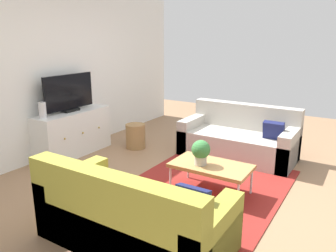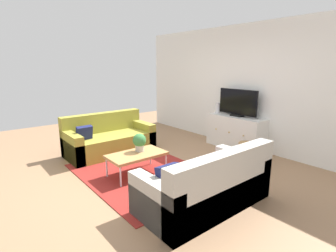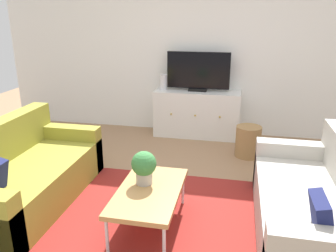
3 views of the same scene
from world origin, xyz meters
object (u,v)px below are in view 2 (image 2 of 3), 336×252
object	(u,v)px
couch_left_side	(108,140)
wicker_basket	(247,154)
tv_console	(235,132)
flat_screen_tv	(238,103)
coffee_table	(137,155)
glass_vase	(218,108)
potted_plant	(140,142)
couch_right_side	(208,188)

from	to	relation	value
couch_left_side	wicker_basket	size ratio (longest dim) A/B	4.20
tv_console	wicker_basket	world-z (taller)	tv_console
flat_screen_tv	couch_left_side	bearing A→B (deg)	-122.20
coffee_table	tv_console	xyz separation A→B (m)	(0.11, 2.54, 0.01)
coffee_table	tv_console	world-z (taller)	tv_console
tv_console	glass_vase	distance (m)	0.73
coffee_table	wicker_basket	xyz separation A→B (m)	(0.90, 1.85, -0.14)
potted_plant	coffee_table	bearing A→B (deg)	-56.02
glass_vase	wicker_basket	bearing A→B (deg)	-27.15
wicker_basket	couch_left_side	bearing A→B (deg)	-143.66
couch_right_side	tv_console	xyz separation A→B (m)	(-1.37, 2.37, 0.09)
tv_console	glass_vase	xyz separation A→B (m)	(-0.54, 0.00, 0.48)
glass_vase	tv_console	bearing A→B (deg)	-0.00
couch_left_side	wicker_basket	distance (m)	2.85
couch_right_side	coffee_table	xyz separation A→B (m)	(-1.47, -0.16, 0.08)
couch_left_side	coffee_table	distance (m)	1.41
glass_vase	coffee_table	bearing A→B (deg)	-80.27
coffee_table	wicker_basket	bearing A→B (deg)	64.15
tv_console	wicker_basket	xyz separation A→B (m)	(0.79, -0.68, -0.15)
couch_left_side	glass_vase	distance (m)	2.63
coffee_table	flat_screen_tv	size ratio (longest dim) A/B	1.01
flat_screen_tv	couch_right_side	bearing A→B (deg)	-60.29
tv_console	flat_screen_tv	size ratio (longest dim) A/B	1.38
potted_plant	wicker_basket	distance (m)	2.03
couch_right_side	wicker_basket	xyz separation A→B (m)	(-0.58, 1.69, -0.06)
coffee_table	glass_vase	xyz separation A→B (m)	(-0.43, 2.54, 0.49)
couch_left_side	glass_vase	bearing A→B (deg)	67.87
flat_screen_tv	glass_vase	bearing A→B (deg)	-177.89
flat_screen_tv	wicker_basket	bearing A→B (deg)	-41.68
potted_plant	tv_console	xyz separation A→B (m)	(0.18, 2.43, -0.19)
flat_screen_tv	wicker_basket	world-z (taller)	flat_screen_tv
couch_left_side	coffee_table	world-z (taller)	couch_left_side
couch_right_side	glass_vase	world-z (taller)	glass_vase
couch_left_side	tv_console	bearing A→B (deg)	57.58
tv_console	glass_vase	size ratio (longest dim) A/B	5.49
wicker_basket	glass_vase	bearing A→B (deg)	152.85
couch_left_side	coffee_table	bearing A→B (deg)	-6.61
tv_console	glass_vase	bearing A→B (deg)	180.00
tv_console	flat_screen_tv	bearing A→B (deg)	90.00
couch_right_side	glass_vase	xyz separation A→B (m)	(-1.91, 2.37, 0.57)
tv_console	wicker_basket	size ratio (longest dim) A/B	3.12
tv_console	wicker_basket	bearing A→B (deg)	-40.85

